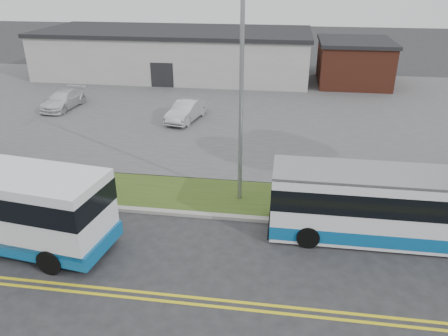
% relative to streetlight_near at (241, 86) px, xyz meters
% --- Properties ---
extents(ground, '(140.00, 140.00, 0.00)m').
position_rel_streetlight_near_xyz_m(ground, '(-3.00, -2.73, -5.23)').
color(ground, '#28282B').
rests_on(ground, ground).
extents(lane_line_north, '(70.00, 0.12, 0.01)m').
position_rel_streetlight_near_xyz_m(lane_line_north, '(-3.00, -6.58, -5.23)').
color(lane_line_north, yellow).
rests_on(lane_line_north, ground).
extents(lane_line_south, '(70.00, 0.12, 0.01)m').
position_rel_streetlight_near_xyz_m(lane_line_south, '(-3.00, -6.88, -5.23)').
color(lane_line_south, yellow).
rests_on(lane_line_south, ground).
extents(curb, '(80.00, 0.30, 0.15)m').
position_rel_streetlight_near_xyz_m(curb, '(-3.00, -1.63, -5.16)').
color(curb, '#9E9B93').
rests_on(curb, ground).
extents(verge, '(80.00, 3.30, 0.10)m').
position_rel_streetlight_near_xyz_m(verge, '(-3.00, 0.17, -5.18)').
color(verge, '#334717').
rests_on(verge, ground).
extents(parking_lot, '(80.00, 25.00, 0.10)m').
position_rel_streetlight_near_xyz_m(parking_lot, '(-3.00, 14.27, -5.18)').
color(parking_lot, '#4C4C4F').
rests_on(parking_lot, ground).
extents(commercial_building, '(25.40, 10.40, 4.35)m').
position_rel_streetlight_near_xyz_m(commercial_building, '(-9.00, 24.27, -3.05)').
color(commercial_building, '#9E9E99').
rests_on(commercial_building, ground).
extents(brick_wing, '(6.30, 7.30, 3.90)m').
position_rel_streetlight_near_xyz_m(brick_wing, '(7.50, 23.27, -3.27)').
color(brick_wing, brown).
rests_on(brick_wing, ground).
extents(streetlight_near, '(0.35, 1.53, 9.50)m').
position_rel_streetlight_near_xyz_m(streetlight_near, '(0.00, 0.00, 0.00)').
color(streetlight_near, gray).
rests_on(streetlight_near, verge).
extents(shuttle_bus, '(8.15, 3.55, 3.03)m').
position_rel_streetlight_near_xyz_m(shuttle_bus, '(-7.48, -4.63, -3.61)').
color(shuttle_bus, '#0D5691').
rests_on(shuttle_bus, ground).
extents(transit_bus, '(9.95, 2.41, 2.76)m').
position_rel_streetlight_near_xyz_m(transit_bus, '(6.43, -2.13, -3.84)').
color(transit_bus, white).
rests_on(transit_bus, ground).
extents(parked_car_a, '(2.28, 4.34, 1.36)m').
position_rel_streetlight_near_xyz_m(parked_car_a, '(-4.86, 10.59, -4.45)').
color(parked_car_a, '#B6B9BE').
rests_on(parked_car_a, parking_lot).
extents(parked_car_b, '(2.07, 4.50, 1.27)m').
position_rel_streetlight_near_xyz_m(parked_car_b, '(-14.50, 12.08, -4.50)').
color(parked_car_b, silver).
rests_on(parked_car_b, parking_lot).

